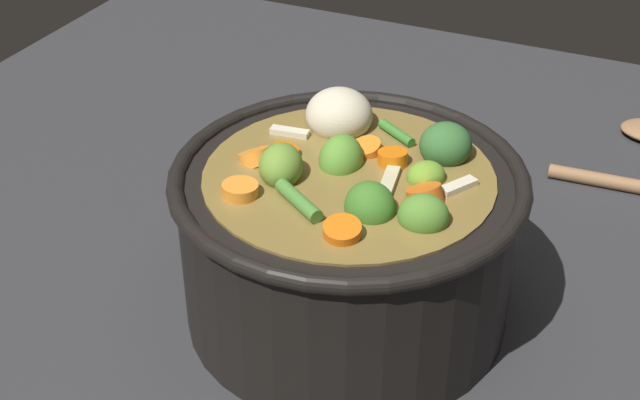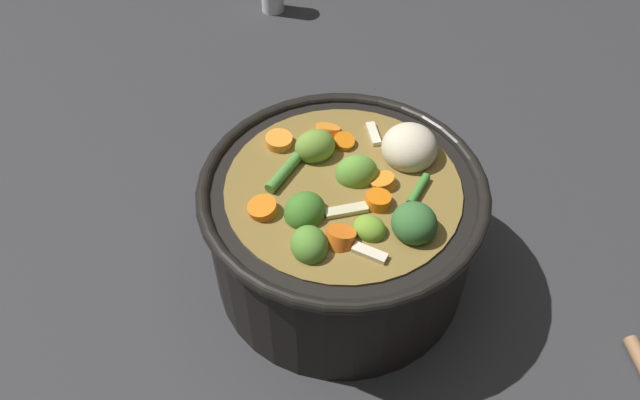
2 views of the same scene
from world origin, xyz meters
TOP-DOWN VIEW (x-y plane):
  - ground_plane at (0.00, 0.00)m, footprint 1.10×1.10m
  - cooking_pot at (0.00, 0.00)m, footprint 0.26×0.26m

SIDE VIEW (x-z plane):
  - ground_plane at x=0.00m, z-range 0.00..0.00m
  - cooking_pot at x=0.00m, z-range -0.01..0.14m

